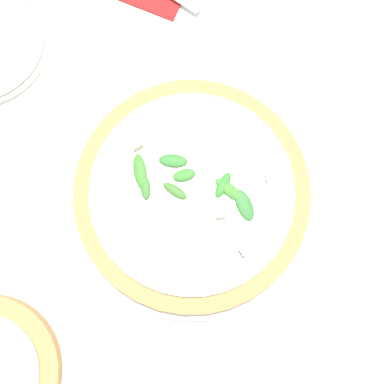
% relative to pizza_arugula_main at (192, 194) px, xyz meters
% --- Properties ---
extents(ground_plane, '(6.00, 6.00, 0.00)m').
position_rel_pizza_arugula_main_xyz_m(ground_plane, '(0.03, 0.01, -0.02)').
color(ground_plane, white).
extents(pizza_arugula_main, '(0.33, 0.33, 0.05)m').
position_rel_pizza_arugula_main_xyz_m(pizza_arugula_main, '(0.00, 0.00, 0.00)').
color(pizza_arugula_main, silver).
rests_on(pizza_arugula_main, ground_plane).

